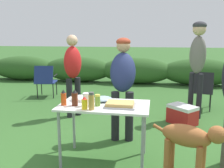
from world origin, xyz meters
name	(u,v)px	position (x,y,z in m)	size (l,w,h in m)	color
ground_plane	(105,160)	(0.00, 0.00, 0.00)	(60.00, 60.00, 0.00)	#336028
shrub_hedge	(136,71)	(0.00, 5.25, 0.42)	(14.40, 0.90, 0.85)	#2D5623
folding_table	(104,111)	(0.00, 0.00, 0.66)	(1.10, 0.64, 0.74)	silver
food_tray	(120,105)	(0.21, -0.06, 0.77)	(0.36, 0.27, 0.06)	#9E9EA3
plate_stack	(81,99)	(-0.34, 0.15, 0.76)	(0.26, 0.26, 0.04)	white
mixing_bowl	(103,99)	(-0.05, 0.15, 0.77)	(0.24, 0.24, 0.06)	#99B2CC
paper_cup_stack	(86,99)	(-0.20, -0.09, 0.82)	(0.08, 0.08, 0.16)	white
spice_jar	(91,101)	(-0.10, -0.23, 0.84)	(0.07, 0.07, 0.20)	#B2893D
hot_sauce_bottle	(64,98)	(-0.48, -0.11, 0.83)	(0.07, 0.07, 0.19)	#CC4214
mustard_bottle	(84,103)	(-0.18, -0.23, 0.81)	(0.07, 0.07, 0.15)	yellow
bbq_sauce_bottle	(75,98)	(-0.34, -0.10, 0.83)	(0.07, 0.07, 0.20)	#562314
relish_jar	(98,100)	(-0.07, -0.07, 0.81)	(0.07, 0.07, 0.14)	olive
standing_person_with_beanie	(123,78)	(0.13, 0.77, 0.95)	(0.43, 0.52, 1.54)	black
standing_person_in_dark_puffer	(198,56)	(1.38, 1.96, 1.19)	(0.39, 0.37, 1.82)	black
standing_person_in_gray_fleece	(73,68)	(-0.94, 1.64, 0.95)	(0.42, 0.45, 1.58)	black
dog	(190,141)	(0.98, -0.41, 0.51)	(0.76, 0.43, 0.73)	#9E5B2D
camp_chair_green_behind_table	(201,88)	(1.58, 2.50, 0.47)	(0.57, 0.67, 0.83)	#232328
camp_chair_near_hedge	(46,80)	(-2.11, 2.94, 0.47)	(0.56, 0.66, 0.83)	navy
cooler_box	(182,115)	(1.12, 1.55, 0.17)	(0.57, 0.56, 0.34)	#B21E1E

